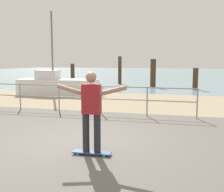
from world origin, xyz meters
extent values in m
cube|color=#605B56|center=(0.00, -1.00, 0.00)|extent=(24.00, 10.00, 0.04)
cube|color=tan|center=(0.00, 7.00, 0.00)|extent=(24.00, 6.00, 0.04)
cube|color=#75939E|center=(0.00, 35.00, 0.00)|extent=(72.00, 50.00, 0.04)
cylinder|color=gray|center=(-3.87, 3.60, 0.53)|extent=(0.05, 0.05, 1.05)
cylinder|color=gray|center=(-2.20, 3.60, 0.53)|extent=(0.05, 0.05, 1.05)
cylinder|color=gray|center=(-0.54, 3.60, 0.53)|extent=(0.05, 0.05, 1.05)
cylinder|color=gray|center=(1.12, 3.60, 0.53)|extent=(0.05, 0.05, 1.05)
cylinder|color=gray|center=(2.78, 3.60, 0.53)|extent=(0.05, 0.05, 1.05)
cylinder|color=gray|center=(-2.20, 3.60, 1.02)|extent=(9.97, 0.04, 0.04)
cylinder|color=gray|center=(-2.20, 3.60, 0.58)|extent=(9.97, 0.04, 0.04)
cube|color=silver|center=(-4.52, 8.30, 0.45)|extent=(4.50, 1.75, 0.90)
cone|color=silver|center=(-2.33, 8.48, 0.45)|extent=(1.16, 0.85, 0.77)
cylinder|color=slate|center=(-4.82, 8.28, 2.75)|extent=(0.10, 0.10, 3.71)
cube|color=silver|center=(-5.12, 8.25, 1.15)|extent=(1.27, 0.99, 0.50)
cube|color=#334C8C|center=(0.59, -0.69, 0.07)|extent=(0.81, 0.23, 0.02)
cylinder|color=#3FBF59|center=(0.86, -0.60, 0.03)|extent=(0.06, 0.03, 0.06)
cylinder|color=#3FBF59|center=(0.87, -0.76, 0.03)|extent=(0.06, 0.03, 0.06)
cylinder|color=#3FBF59|center=(0.30, -0.62, 0.03)|extent=(0.06, 0.03, 0.06)
cylinder|color=#3FBF59|center=(0.31, -0.78, 0.03)|extent=(0.06, 0.03, 0.06)
cylinder|color=#26262B|center=(0.71, -0.69, 0.48)|extent=(0.14, 0.14, 0.80)
cylinder|color=#26262B|center=(0.47, -0.70, 0.48)|extent=(0.14, 0.14, 0.80)
cube|color=maroon|center=(0.59, -0.69, 1.18)|extent=(0.37, 0.22, 0.60)
sphere|color=#9E755B|center=(0.59, -0.69, 1.62)|extent=(0.22, 0.22, 0.22)
cylinder|color=#9E755B|center=(1.03, -0.67, 1.36)|extent=(0.56, 0.11, 0.23)
cylinder|color=#9E755B|center=(0.14, -0.71, 1.36)|extent=(0.56, 0.11, 0.23)
cylinder|color=#422D1E|center=(-5.83, 13.43, 0.85)|extent=(0.29, 0.29, 1.69)
cylinder|color=#422D1E|center=(-2.90, 16.30, 1.13)|extent=(0.28, 0.28, 2.25)
cylinder|color=#422D1E|center=(0.02, 14.43, 1.01)|extent=(0.40, 0.40, 2.03)
cylinder|color=#422D1E|center=(2.95, 13.23, 0.72)|extent=(0.35, 0.35, 1.44)
camera|label=1|loc=(2.44, -5.97, 1.96)|focal=44.97mm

